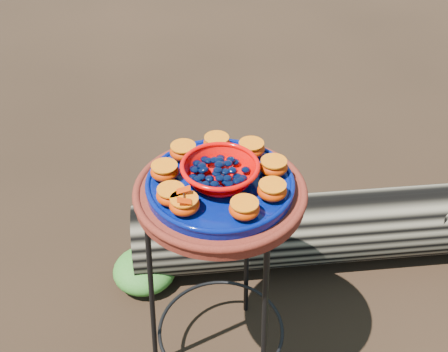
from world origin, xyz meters
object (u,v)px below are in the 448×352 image
at_px(terracotta_saucer, 220,194).
at_px(cobalt_plate, 220,185).
at_px(red_bowl, 220,173).
at_px(plant_stand, 221,288).
at_px(driftwood_log, 326,228).

relative_size(terracotta_saucer, cobalt_plate, 1.17).
height_order(terracotta_saucer, red_bowl, red_bowl).
bearing_deg(plant_stand, driftwood_log, 73.96).
xyz_separation_m(terracotta_saucer, driftwood_log, (0.18, 0.61, -0.58)).
height_order(plant_stand, driftwood_log, plant_stand).
relative_size(terracotta_saucer, red_bowl, 2.33).
height_order(terracotta_saucer, driftwood_log, terracotta_saucer).
xyz_separation_m(plant_stand, red_bowl, (0.00, 0.00, 0.44)).
bearing_deg(terracotta_saucer, cobalt_plate, 0.00).
xyz_separation_m(plant_stand, driftwood_log, (0.18, 0.61, -0.21)).
bearing_deg(red_bowl, driftwood_log, 73.96).
xyz_separation_m(terracotta_saucer, cobalt_plate, (0.00, 0.00, 0.03)).
bearing_deg(terracotta_saucer, red_bowl, 0.00).
height_order(cobalt_plate, driftwood_log, cobalt_plate).
relative_size(plant_stand, terracotta_saucer, 1.58).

